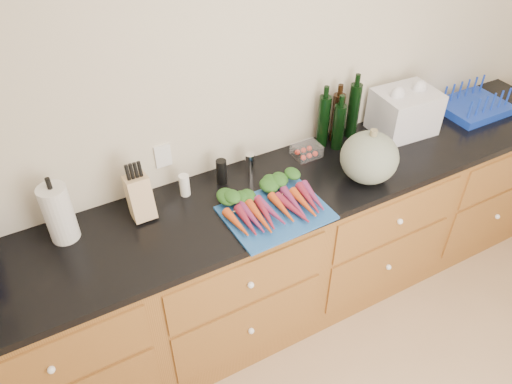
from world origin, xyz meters
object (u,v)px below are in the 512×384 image
carrots (271,202)px  dish_rack (474,105)px  paper_towel (59,213)px  knife_block (140,197)px  tomato_box (307,151)px  squash (369,158)px  cutting_board (276,213)px

carrots → dish_rack: size_ratio=1.12×
paper_towel → knife_block: size_ratio=1.34×
tomato_box → dish_rack: dish_rack is taller
squash → paper_towel: paper_towel is taller
paper_towel → dish_rack: bearing=-1.9°
carrots → dish_rack: 1.57m
cutting_board → tomato_box: size_ratio=3.33×
paper_towel → dish_rack: size_ratio=0.70×
tomato_box → dish_rack: size_ratio=0.36×
squash → dish_rack: bearing=12.7°
carrots → paper_towel: (-0.91, 0.28, 0.10)m
cutting_board → paper_towel: bearing=160.5°
cutting_board → paper_towel: 0.97m
paper_towel → knife_block: bearing=-3.3°
cutting_board → carrots: (0.00, 0.04, 0.03)m
cutting_board → squash: 0.56m
carrots → dish_rack: (1.56, 0.20, 0.00)m
knife_block → carrots: bearing=-24.9°
squash → knife_block: 1.14m
knife_block → dish_rack: knife_block is taller
paper_towel → dish_rack: (2.46, -0.08, -0.10)m
squash → dish_rack: 1.04m
knife_block → dish_rack: size_ratio=0.52×
knife_block → tomato_box: knife_block is taller
squash → dish_rack: squash is taller
cutting_board → carrots: 0.05m
squash → paper_towel: bearing=168.1°
carrots → knife_block: 0.61m
cutting_board → carrots: size_ratio=1.07×
paper_towel → knife_block: (0.35, -0.02, -0.04)m
squash → tomato_box: (-0.16, 0.32, -0.10)m
cutting_board → tomato_box: (0.39, 0.33, 0.03)m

